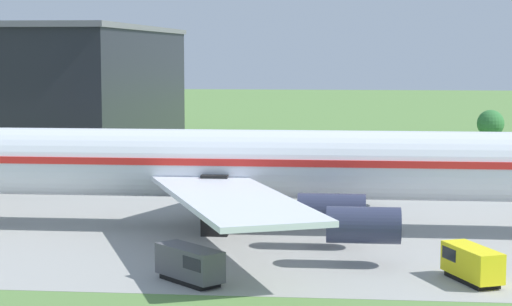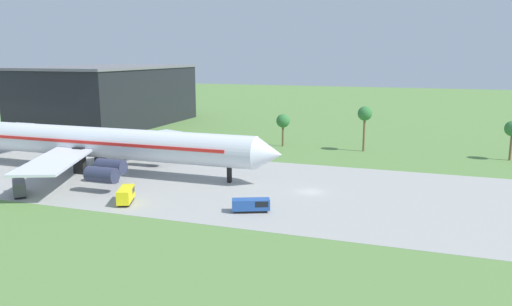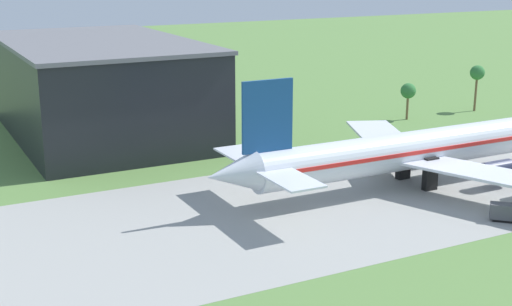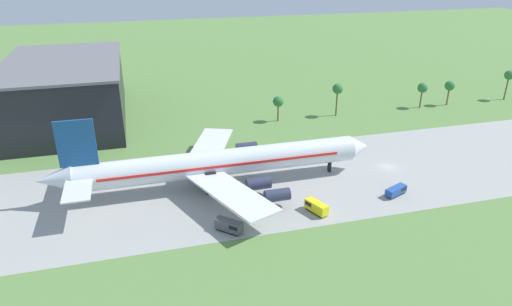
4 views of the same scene
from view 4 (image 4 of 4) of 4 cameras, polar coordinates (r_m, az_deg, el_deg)
ground_plane at (r=126.69m, az=16.09°, el=-1.67°), size 600.00×600.00×0.00m
taxiway_strip at (r=126.68m, az=16.09°, el=-1.66°), size 320.00×44.00×0.02m
jet_airliner at (r=109.93m, az=-4.96°, el=-1.28°), size 80.43×52.59×19.97m
baggage_tug at (r=101.59m, az=7.49°, el=-6.68°), size 4.04×6.02×2.56m
fuel_truck at (r=94.40m, az=-3.32°, el=-9.08°), size 5.59×5.49×2.61m
catering_van at (r=112.66m, az=17.16°, el=-4.50°), size 6.16×4.12×2.07m
terminal_building at (r=165.34m, az=-22.67°, el=7.17°), size 36.72×61.20×20.22m
palm_tree_row at (r=172.38m, az=17.96°, el=7.75°), size 95.53×3.60×11.43m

